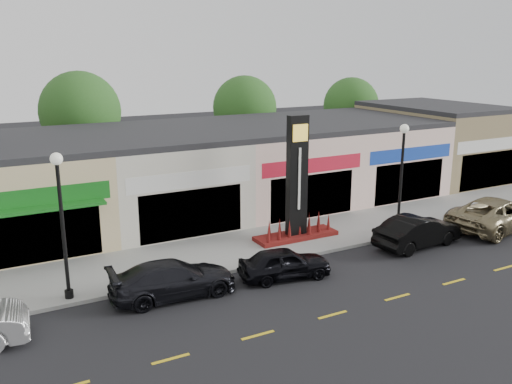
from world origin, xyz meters
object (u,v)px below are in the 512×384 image
at_px(lamp_east_near, 402,168).
at_px(car_black_conv, 418,231).
at_px(car_dark_sedan, 173,279).
at_px(lamp_west_near, 61,212).
at_px(pylon_sign, 297,196).
at_px(car_gold_suv, 497,213).
at_px(car_black_sedan, 285,263).

distance_m(lamp_east_near, car_black_conv, 3.24).
bearing_deg(car_dark_sedan, car_black_conv, -88.81).
bearing_deg(car_dark_sedan, lamp_east_near, -80.85).
bearing_deg(lamp_west_near, car_black_conv, -6.29).
bearing_deg(lamp_east_near, car_dark_sedan, -173.54).
xyz_separation_m(lamp_east_near, pylon_sign, (-5.00, 1.70, -1.20)).
distance_m(lamp_east_near, car_gold_suv, 6.10).
xyz_separation_m(pylon_sign, car_gold_suv, (10.23, -3.40, -1.44)).
height_order(lamp_east_near, car_black_conv, lamp_east_near).
relative_size(car_black_conv, car_gold_suv, 0.76).
bearing_deg(lamp_west_near, car_black_sedan, -13.31).
xyz_separation_m(lamp_west_near, car_black_conv, (15.65, -1.73, -2.72)).
distance_m(car_black_sedan, car_black_conv, 7.49).
height_order(car_black_sedan, car_black_conv, car_black_conv).
bearing_deg(pylon_sign, car_black_conv, -36.38).
height_order(lamp_west_near, lamp_east_near, same).
bearing_deg(car_gold_suv, car_dark_sedan, 80.67).
relative_size(pylon_sign, car_black_sedan, 1.59).
bearing_deg(car_dark_sedan, lamp_west_near, 71.18).
bearing_deg(car_black_conv, car_gold_suv, -95.01).
height_order(lamp_east_near, pylon_sign, pylon_sign).
bearing_deg(lamp_west_near, car_gold_suv, -4.58).
bearing_deg(car_dark_sedan, car_black_sedan, -93.81).
height_order(car_black_sedan, car_gold_suv, car_gold_suv).
relative_size(car_dark_sedan, car_black_sedan, 1.27).
relative_size(lamp_west_near, car_gold_suv, 0.91).
bearing_deg(car_gold_suv, car_black_conv, 81.87).
xyz_separation_m(pylon_sign, car_black_conv, (4.65, -3.42, -1.52)).
distance_m(pylon_sign, car_dark_sedan, 8.20).
bearing_deg(lamp_west_near, car_dark_sedan, -21.52).
xyz_separation_m(lamp_west_near, pylon_sign, (11.00, 1.70, -1.20)).
bearing_deg(pylon_sign, lamp_west_near, -171.23).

